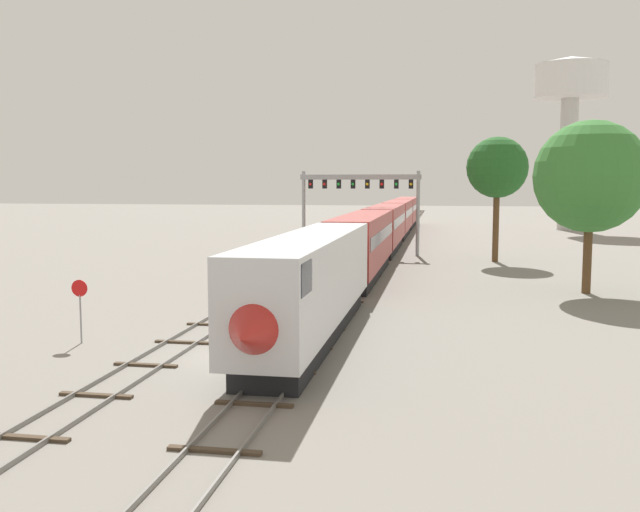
% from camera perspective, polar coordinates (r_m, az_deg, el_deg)
% --- Properties ---
extents(ground_plane, '(400.00, 400.00, 0.00)m').
position_cam_1_polar(ground_plane, '(29.21, -6.08, -8.25)').
color(ground_plane, gray).
extents(track_main, '(2.60, 200.00, 0.16)m').
position_cam_1_polar(track_main, '(87.69, 6.08, 1.28)').
color(track_main, slate).
rests_on(track_main, ground).
extents(track_near, '(2.60, 160.00, 0.16)m').
position_cam_1_polar(track_near, '(68.53, 0.35, 0.02)').
color(track_near, slate).
rests_on(track_near, ground).
extents(passenger_train, '(3.04, 106.03, 4.80)m').
position_cam_1_polar(passenger_train, '(74.28, 5.40, 2.42)').
color(passenger_train, silver).
rests_on(passenger_train, ground).
extents(signal_gantry, '(12.10, 0.49, 8.38)m').
position_cam_1_polar(signal_gantry, '(69.94, 3.30, 5.18)').
color(signal_gantry, '#999BA0').
rests_on(signal_gantry, ground).
extents(water_tower, '(10.98, 10.98, 26.25)m').
position_cam_1_polar(water_tower, '(115.09, 19.78, 12.56)').
color(water_tower, beige).
rests_on(water_tower, ground).
extents(stop_sign, '(0.76, 0.08, 2.88)m').
position_cam_1_polar(stop_sign, '(32.99, -19.01, -3.58)').
color(stop_sign, gray).
rests_on(stop_sign, ground).
extents(trackside_tree_left, '(7.23, 7.23, 11.21)m').
position_cam_1_polar(trackside_tree_left, '(48.36, 21.23, 6.05)').
color(trackside_tree_left, brown).
rests_on(trackside_tree_left, ground).
extents(trackside_tree_mid, '(5.53, 5.53, 11.36)m').
position_cam_1_polar(trackside_tree_mid, '(65.58, 14.29, 6.98)').
color(trackside_tree_mid, brown).
rests_on(trackside_tree_mid, ground).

